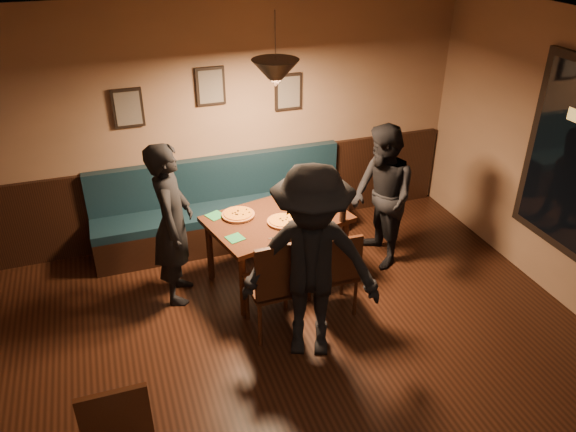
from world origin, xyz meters
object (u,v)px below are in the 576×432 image
object	(u,v)px
diner_front	(311,265)
soda_glass	(343,215)
diner_left	(173,224)
diner_right	(382,198)
booth_bench	(223,206)
chair_near_right	(333,269)
dining_table	(277,248)
tabasco_bottle	(320,205)
chair_near_left	(273,282)

from	to	relation	value
diner_front	soda_glass	distance (m)	1.11
diner_left	diner_right	world-z (taller)	diner_left
booth_bench	soda_glass	xyz separation A→B (m)	(0.99, -1.18, 0.32)
chair_near_right	diner_front	distance (m)	0.79
dining_table	tabasco_bottle	distance (m)	0.65
dining_table	chair_near_right	world-z (taller)	chair_near_right
booth_bench	soda_glass	bearing A→B (deg)	-50.03
chair_near_left	chair_near_right	bearing A→B (deg)	6.42
booth_bench	chair_near_right	xyz separation A→B (m)	(0.73, -1.57, -0.03)
dining_table	chair_near_left	size ratio (longest dim) A/B	1.33
dining_table	soda_glass	distance (m)	0.81
dining_table	diner_right	bearing A→B (deg)	-16.24
diner_front	booth_bench	bearing A→B (deg)	120.06
booth_bench	tabasco_bottle	distance (m)	1.28
chair_near_left	diner_front	size ratio (longest dim) A/B	0.57
chair_near_right	diner_left	size ratio (longest dim) A/B	0.55
chair_near_right	soda_glass	world-z (taller)	chair_near_right
dining_table	soda_glass	size ratio (longest dim) A/B	9.79
dining_table	booth_bench	bearing A→B (deg)	99.69
diner_front	tabasco_bottle	distance (m)	1.28
chair_near_right	diner_front	xyz separation A→B (m)	(-0.42, -0.48, 0.45)
booth_bench	dining_table	distance (m)	0.97
dining_table	diner_left	xyz separation A→B (m)	(-1.07, 0.04, 0.47)
tabasco_bottle	booth_bench	bearing A→B (deg)	133.39
chair_near_right	diner_right	bearing A→B (deg)	39.58
soda_glass	tabasco_bottle	xyz separation A→B (m)	(-0.14, 0.28, -0.00)
tabasco_bottle	chair_near_right	bearing A→B (deg)	-100.45
chair_near_left	diner_left	world-z (taller)	diner_left
chair_near_left	dining_table	bearing A→B (deg)	67.31
chair_near_left	soda_glass	distance (m)	1.07
diner_left	dining_table	bearing A→B (deg)	-76.98
diner_right	diner_front	world-z (taller)	diner_front
diner_right	diner_front	bearing A→B (deg)	-47.20
dining_table	tabasco_bottle	size ratio (longest dim) A/B	10.45
chair_near_right	tabasco_bottle	bearing A→B (deg)	81.74
chair_near_right	tabasco_bottle	xyz separation A→B (m)	(0.12, 0.67, 0.35)
chair_near_left	soda_glass	bearing A→B (deg)	26.35
diner_right	diner_left	bearing A→B (deg)	-91.18
tabasco_bottle	chair_near_left	bearing A→B (deg)	-135.24
chair_near_right	chair_near_left	bearing A→B (deg)	-169.45
chair_near_left	diner_front	distance (m)	0.60
chair_near_left	diner_front	bearing A→B (deg)	-61.94
booth_bench	soda_glass	distance (m)	1.57
diner_left	soda_glass	world-z (taller)	diner_left
chair_near_left	diner_left	size ratio (longest dim) A/B	0.62
booth_bench	soda_glass	world-z (taller)	booth_bench
booth_bench	chair_near_left	xyz separation A→B (m)	(0.08, -1.67, 0.03)
chair_near_right	diner_left	world-z (taller)	diner_left
booth_bench	diner_left	world-z (taller)	diner_left
tabasco_bottle	diner_left	bearing A→B (deg)	177.97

